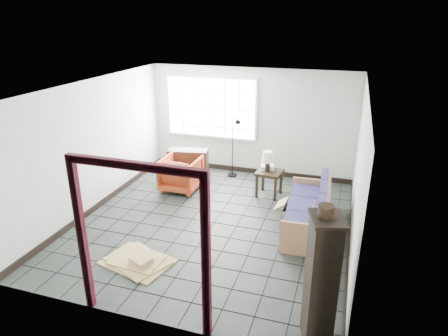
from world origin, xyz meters
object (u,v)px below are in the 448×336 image
(futon_sofa, at_px, (311,213))
(side_table, at_px, (269,175))
(armchair, at_px, (181,172))
(tall_shelf, at_px, (321,281))

(futon_sofa, bearing_deg, side_table, 128.37)
(armchair, relative_size, tall_shelf, 0.50)
(futon_sofa, distance_m, side_table, 1.57)
(side_table, distance_m, tall_shelf, 4.21)
(futon_sofa, relative_size, side_table, 3.48)
(futon_sofa, distance_m, armchair, 3.12)
(futon_sofa, height_order, side_table, futon_sofa)
(side_table, height_order, tall_shelf, tall_shelf)
(side_table, xyz_separation_m, tall_shelf, (1.41, -3.94, 0.39))
(armchair, xyz_separation_m, side_table, (1.96, 0.29, 0.05))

